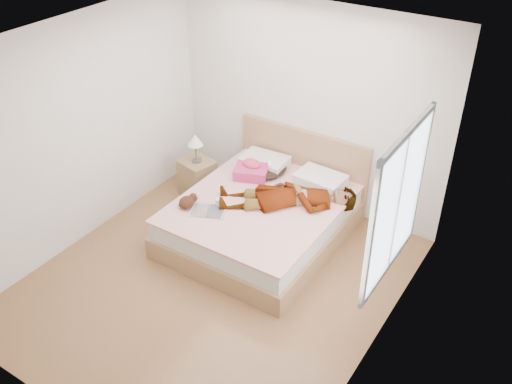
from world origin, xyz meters
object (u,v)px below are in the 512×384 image
woman (289,194)px  bed (264,215)px  magazine (208,211)px  coffee_mug (219,202)px  towel (251,170)px  phone (270,163)px  nightstand (197,175)px  plush_toy (188,201)px

woman → bed: bearing=-104.8°
magazine → coffee_mug: size_ratio=3.68×
coffee_mug → magazine: bearing=-103.3°
towel → woman: bearing=-20.0°
phone → coffee_mug: (-0.12, -0.91, -0.12)m
magazine → coffee_mug: coffee_mug is taller
nightstand → bed: bearing=-12.5°
magazine → plush_toy: bearing=-171.7°
bed → magazine: size_ratio=4.49×
phone → bed: size_ratio=0.04×
woman → nightstand: nightstand is taller
woman → coffee_mug: (-0.62, -0.51, -0.06)m
towel → magazine: (0.01, -0.92, -0.08)m
towel → magazine: towel is taller
plush_toy → magazine: bearing=8.3°
phone → coffee_mug: 0.92m
bed → towel: (-0.40, 0.34, 0.32)m
nightstand → coffee_mug: bearing=-38.5°
plush_toy → nightstand: nightstand is taller
nightstand → towel: bearing=4.8°
bed → towel: 0.62m
woman → nightstand: size_ratio=1.81×
coffee_mug → plush_toy: bearing=-144.7°
woman → towel: size_ratio=3.27×
towel → nightstand: 0.87m
phone → coffee_mug: bearing=-131.7°
magazine → plush_toy: (-0.25, -0.04, 0.07)m
phone → nightstand: nightstand is taller
towel → plush_toy: size_ratio=1.86×
bed → plush_toy: bed is taller
magazine → coffee_mug: 0.18m
phone → plush_toy: size_ratio=0.32×
bed → nightstand: (-1.21, 0.27, 0.02)m
towel → bed: bearing=-39.9°
phone → bed: (0.23, -0.49, -0.40)m
coffee_mug → nightstand: (-0.86, 0.68, -0.26)m
woman → plush_toy: bearing=-86.1°
phone → towel: towel is taller
phone → bed: 0.68m
bed → plush_toy: bearing=-136.2°
magazine → coffee_mug: bearing=76.7°
phone → nightstand: 1.07m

